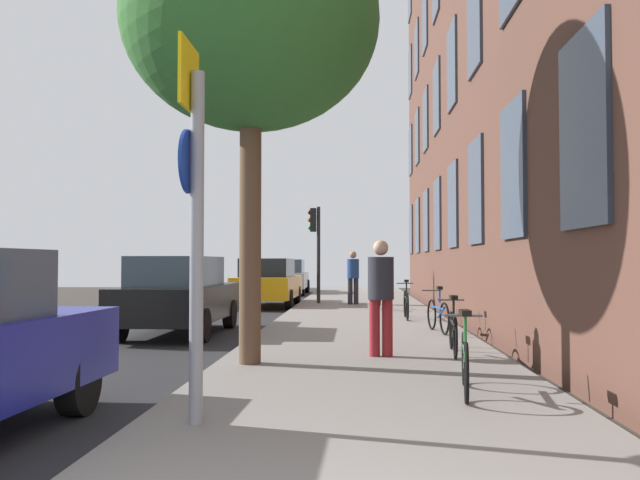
# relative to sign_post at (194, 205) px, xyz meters

# --- Properties ---
(ground_plane) EXTENTS (41.80, 41.80, 0.00)m
(ground_plane) POSITION_rel_sign_post_xyz_m (-1.95, 11.41, -2.01)
(ground_plane) COLOR #332D28
(road_asphalt) EXTENTS (7.00, 38.00, 0.01)m
(road_asphalt) POSITION_rel_sign_post_xyz_m (-4.05, 11.41, -2.01)
(road_asphalt) COLOR #232326
(road_asphalt) RESTS_ON ground
(sidewalk) EXTENTS (4.20, 38.00, 0.12)m
(sidewalk) POSITION_rel_sign_post_xyz_m (1.55, 11.41, -1.95)
(sidewalk) COLOR gray
(sidewalk) RESTS_ON ground
(building_facade) EXTENTS (0.56, 27.00, 15.26)m
(building_facade) POSITION_rel_sign_post_xyz_m (4.14, 10.91, 5.64)
(building_facade) COLOR #513328
(building_facade) RESTS_ON ground
(sign_post) EXTENTS (0.16, 0.60, 3.33)m
(sign_post) POSITION_rel_sign_post_xyz_m (0.00, 0.00, 0.00)
(sign_post) COLOR gray
(sign_post) RESTS_ON sidewalk
(traffic_light) EXTENTS (0.43, 0.24, 3.28)m
(traffic_light) POSITION_rel_sign_post_xyz_m (0.02, 16.29, 0.36)
(traffic_light) COLOR black
(traffic_light) RESTS_ON sidewalk
(tree_near) EXTENTS (3.60, 3.60, 6.31)m
(tree_near) POSITION_rel_sign_post_xyz_m (-0.06, 3.31, 2.86)
(tree_near) COLOR brown
(tree_near) RESTS_ON sidewalk
(bicycle_0) EXTENTS (0.42, 1.56, 0.90)m
(bicycle_0) POSITION_rel_sign_post_xyz_m (2.56, 1.40, -1.54)
(bicycle_0) COLOR black
(bicycle_0) RESTS_ON sidewalk
(bicycle_1) EXTENTS (0.42, 1.68, 0.90)m
(bicycle_1) POSITION_rel_sign_post_xyz_m (2.88, 4.40, -1.54)
(bicycle_1) COLOR black
(bicycle_1) RESTS_ON sidewalk
(bicycle_2) EXTENTS (0.42, 1.58, 0.92)m
(bicycle_2) POSITION_rel_sign_post_xyz_m (3.03, 7.40, -1.54)
(bicycle_2) COLOR black
(bicycle_2) RESTS_ON sidewalk
(bicycle_3) EXTENTS (0.42, 1.67, 0.97)m
(bicycle_3) POSITION_rel_sign_post_xyz_m (2.64, 10.40, -1.52)
(bicycle_3) COLOR black
(bicycle_3) RESTS_ON sidewalk
(bicycle_4) EXTENTS (0.49, 1.58, 0.93)m
(bicycle_4) POSITION_rel_sign_post_xyz_m (1.98, 13.40, -1.53)
(bicycle_4) COLOR black
(bicycle_4) RESTS_ON sidewalk
(pedestrian_0) EXTENTS (0.50, 0.50, 1.72)m
(pedestrian_0) POSITION_rel_sign_post_xyz_m (1.78, 4.08, -0.91)
(pedestrian_0) COLOR maroon
(pedestrian_0) RESTS_ON sidewalk
(pedestrian_1) EXTENTS (0.53, 0.53, 1.75)m
(pedestrian_1) POSITION_rel_sign_post_xyz_m (1.31, 15.76, -0.89)
(pedestrian_1) COLOR #26262D
(pedestrian_1) RESTS_ON sidewalk
(car_1) EXTENTS (1.82, 4.14, 1.62)m
(car_1) POSITION_rel_sign_post_xyz_m (-2.28, 7.68, -1.17)
(car_1) COLOR black
(car_1) RESTS_ON road_asphalt
(car_2) EXTENTS (1.91, 4.44, 1.62)m
(car_2) POSITION_rel_sign_post_xyz_m (-1.55, 16.01, -1.17)
(car_2) COLOR orange
(car_2) RESTS_ON road_asphalt
(car_3) EXTENTS (1.85, 4.48, 1.62)m
(car_3) POSITION_rel_sign_post_xyz_m (-1.78, 24.35, -1.17)
(car_3) COLOR #B7B7BC
(car_3) RESTS_ON road_asphalt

